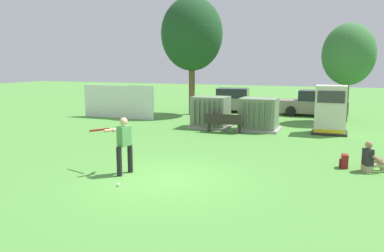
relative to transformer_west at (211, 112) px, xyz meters
name	(u,v)px	position (x,y,z in m)	size (l,w,h in m)	color
ground_plane	(166,179)	(1.71, -9.19, -0.79)	(96.00, 96.00, 0.00)	#51933D
fence_panel	(118,102)	(-6.41, 1.31, 0.21)	(4.80, 0.12, 2.00)	white
transformer_west	(211,112)	(0.00, 0.00, 0.00)	(2.10, 1.70, 1.62)	#9E9B93
transformer_mid_west	(259,115)	(2.53, 0.00, 0.00)	(2.10, 1.70, 1.62)	#9E9B93
generator_enclosure	(331,110)	(5.90, 0.30, 0.35)	(1.60, 1.40, 2.30)	#262626
park_bench	(224,122)	(1.09, -1.27, -0.25)	(1.81, 0.45, 0.92)	#2D2823
batter	(123,142)	(0.27, -9.19, 0.19)	(1.61, 0.75, 1.74)	black
sports_ball	(118,185)	(0.76, -10.30, -0.74)	(0.09, 0.09, 0.09)	white
seated_spectator	(371,160)	(7.31, -6.18, -0.41)	(0.79, 0.66, 0.96)	tan
backpack	(344,161)	(6.55, -6.02, -0.57)	(0.28, 0.33, 0.44)	maroon
tree_left	(192,34)	(-2.80, 4.51, 4.36)	(3.93, 3.93, 7.51)	brown
tree_center_left	(349,55)	(6.58, 4.57, 3.01)	(2.90, 2.90, 5.54)	#4C3828
parked_car_leftmost	(231,101)	(-0.81, 6.92, -0.04)	(4.38, 2.30, 1.62)	gray
parked_car_left_of_center	(314,104)	(4.72, 6.76, -0.04)	(4.23, 1.97, 1.62)	gray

